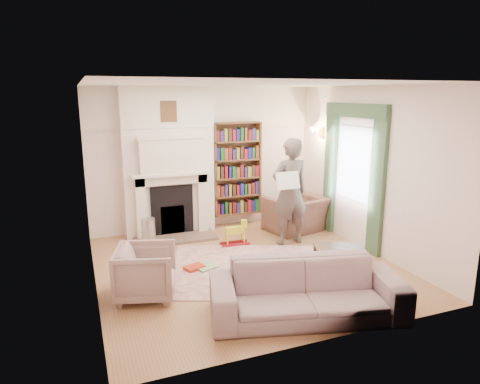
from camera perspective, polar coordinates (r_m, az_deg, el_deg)
name	(u,v)px	position (r m, az deg, el deg)	size (l,w,h in m)	color
floor	(246,266)	(6.87, 0.76, -9.83)	(4.50, 4.50, 0.00)	#97673C
ceiling	(246,84)	(6.33, 0.84, 14.22)	(4.50, 4.50, 0.00)	white
wall_back	(204,159)	(8.55, -4.85, 4.46)	(4.50, 4.50, 0.00)	white
wall_front	(327,219)	(4.51, 11.56, -3.60)	(4.50, 4.50, 0.00)	white
wall_left	(89,191)	(6.01, -19.54, 0.08)	(4.50, 4.50, 0.00)	white
wall_right	(369,170)	(7.57, 16.82, 2.83)	(4.50, 4.50, 0.00)	white
fireplace	(169,163)	(8.18, -9.50, 3.84)	(1.70, 0.58, 2.80)	white
bookcase	(237,169)	(8.67, -0.45, 3.11)	(1.00, 0.24, 1.85)	brown
window	(354,164)	(7.87, 14.99, 3.68)	(0.02, 0.90, 1.30)	silver
curtain_left	(377,185)	(7.35, 17.83, 0.87)	(0.07, 0.32, 2.40)	#2F4930
curtain_right	(330,171)	(8.46, 11.92, 2.76)	(0.07, 0.32, 2.40)	#2F4930
pelmet	(355,110)	(7.75, 15.12, 10.46)	(0.09, 1.70, 0.24)	#2F4930
wall_sconce	(313,133)	(8.61, 9.73, 7.73)	(0.20, 0.24, 0.24)	gold
rug	(257,269)	(6.74, 2.24, -10.24)	(2.72, 2.09, 0.01)	beige
armchair_reading	(295,214)	(8.51, 7.36, -2.94)	(1.06, 0.92, 0.69)	#54312D
armchair_left	(146,272)	(5.91, -12.44, -10.39)	(0.75, 0.77, 0.70)	#AE9F8F
sofa	(307,290)	(5.38, 8.89, -12.80)	(2.33, 0.91, 0.68)	gray
man_reading	(290,192)	(7.63, 6.65, 0.02)	(0.70, 0.46, 1.92)	#524842
newspaper	(288,180)	(7.34, 6.39, 1.54)	(0.43, 0.02, 0.30)	white
coffee_table	(339,261)	(6.62, 13.04, -9.00)	(0.70, 0.45, 0.45)	#341F12
paraffin_heater	(149,234)	(7.67, -12.10, -5.45)	(0.24, 0.24, 0.55)	#A6A9AE
rocking_horse	(235,233)	(7.69, -0.73, -5.48)	(0.52, 0.21, 0.46)	gold
board_game	(205,266)	(6.81, -4.74, -9.84)	(0.33, 0.33, 0.03)	#E0EB53
game_box_lid	(194,267)	(6.76, -6.10, -9.97)	(0.30, 0.20, 0.05)	#B12C14
comic_annuals	(258,272)	(6.60, 2.48, -10.66)	(1.13, 0.44, 0.02)	red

